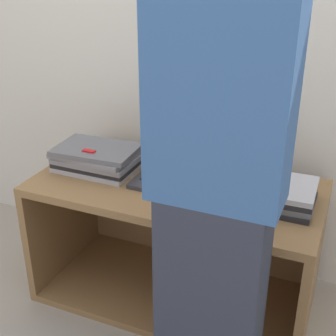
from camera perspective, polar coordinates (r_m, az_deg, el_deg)
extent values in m
cube|color=silver|center=(2.25, 5.27, 16.11)|extent=(8.00, 0.05, 2.40)
cube|color=olive|center=(2.06, 1.01, -2.45)|extent=(1.27, 0.62, 0.04)
cube|color=olive|center=(2.39, 0.90, -14.79)|extent=(1.27, 0.62, 0.04)
cube|color=olive|center=(2.47, -12.47, -5.73)|extent=(0.04, 0.62, 0.54)
cube|color=olive|center=(2.11, 17.05, -12.35)|extent=(0.04, 0.62, 0.54)
cube|color=olive|center=(2.44, 3.54, -5.47)|extent=(1.19, 0.04, 0.54)
cube|color=#333338|center=(2.05, 1.02, -1.75)|extent=(0.37, 0.25, 0.02)
cube|color=black|center=(2.05, 1.12, -1.35)|extent=(0.30, 0.14, 0.00)
cube|color=#333338|center=(2.13, 2.60, 3.11)|extent=(0.37, 0.06, 0.24)
cube|color=black|center=(2.12, 2.55, 3.09)|extent=(0.32, 0.05, 0.21)
cube|color=#B7B7BC|center=(2.22, -8.55, 0.17)|extent=(0.37, 0.25, 0.02)
cube|color=#232326|center=(2.21, -8.52, 0.73)|extent=(0.37, 0.25, 0.02)
cube|color=gray|center=(2.19, -8.58, 1.18)|extent=(0.37, 0.25, 0.02)
cube|color=gray|center=(2.19, -8.84, 1.75)|extent=(0.38, 0.27, 0.02)
cube|color=slate|center=(2.17, -8.70, 2.24)|extent=(0.38, 0.26, 0.02)
cube|color=#232326|center=(1.95, 12.01, -3.76)|extent=(0.37, 0.25, 0.02)
cube|color=slate|center=(1.94, 12.08, -3.19)|extent=(0.38, 0.26, 0.02)
cube|color=#232326|center=(1.93, 12.06, -2.57)|extent=(0.38, 0.26, 0.02)
cube|color=#B7B7BC|center=(1.93, 12.22, -1.95)|extent=(0.37, 0.25, 0.02)
cube|color=#2D3342|center=(1.68, 5.20, -16.73)|extent=(0.34, 0.20, 0.87)
cube|color=#38609E|center=(1.29, 6.55, 9.92)|extent=(0.40, 0.20, 0.69)
cube|color=red|center=(2.12, -9.62, 2.05)|extent=(0.06, 0.02, 0.01)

